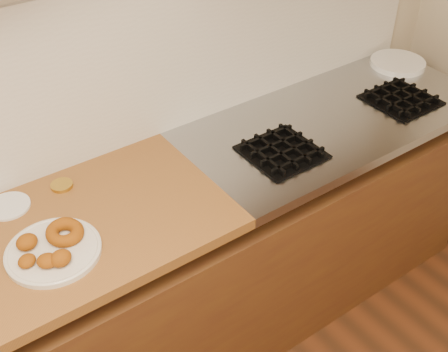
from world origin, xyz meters
The scene contains 10 objects.
base_cabinet centered at (0.00, 1.69, 0.39)m, with size 3.60×0.60×0.77m, color #543213.
stovetop centered at (1.15, 1.69, 0.88)m, with size 1.30×0.62×0.04m, color #9EA0A5.
backsplash centered at (0.00, 1.99, 1.20)m, with size 3.60×0.02×0.60m, color beige.
burner_grates centered at (1.13, 1.61, 0.91)m, with size 0.91×0.26×0.03m.
donut_plate centered at (-0.07, 1.61, 0.91)m, with size 0.28×0.28×0.02m, color beige.
ring_donut centered at (-0.02, 1.63, 0.94)m, with size 0.11×0.11×0.04m, color #7D3C00.
fried_dough_chunks centered at (-0.11, 1.59, 0.94)m, with size 0.15×0.19×0.05m.
tub_lid centered at (-0.12, 1.89, 0.90)m, with size 0.14×0.14×0.01m, color silver.
brass_jar_lid centered at (0.07, 1.89, 0.91)m, with size 0.07×0.07×0.01m, color gold.
plate_stack centered at (1.69, 1.83, 0.91)m, with size 0.25×0.25×0.02m.
Camera 1 is at (-0.34, 0.37, 2.09)m, focal length 45.00 mm.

